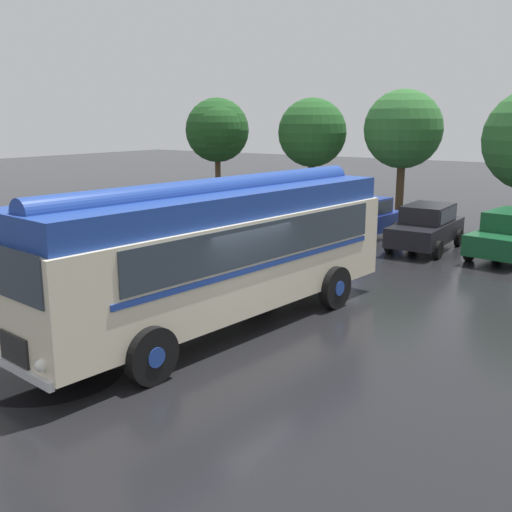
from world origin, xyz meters
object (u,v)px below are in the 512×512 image
object	(u,v)px
vintage_bus	(218,247)
car_far_right	(512,234)
car_near_left	(295,214)
car_mid_left	(361,219)
car_mid_right	(426,227)

from	to	relation	value
vintage_bus	car_far_right	size ratio (longest dim) A/B	2.34
car_near_left	vintage_bus	bearing A→B (deg)	-67.34
vintage_bus	car_far_right	world-z (taller)	vintage_bus
car_mid_left	vintage_bus	bearing A→B (deg)	-81.46
car_near_left	car_mid_right	bearing A→B (deg)	0.75
car_far_right	car_near_left	bearing A→B (deg)	-178.06
vintage_bus	car_mid_right	bearing A→B (deg)	84.48
vintage_bus	car_near_left	bearing A→B (deg)	112.66
car_mid_left	car_mid_right	world-z (taller)	same
vintage_bus	car_mid_left	distance (m)	11.55
car_near_left	car_far_right	distance (m)	8.64
car_far_right	car_mid_left	bearing A→B (deg)	179.38
car_near_left	car_far_right	world-z (taller)	same
car_near_left	car_mid_right	size ratio (longest dim) A/B	1.04
car_mid_right	car_far_right	xyz separation A→B (m)	(2.95, 0.22, 0.00)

